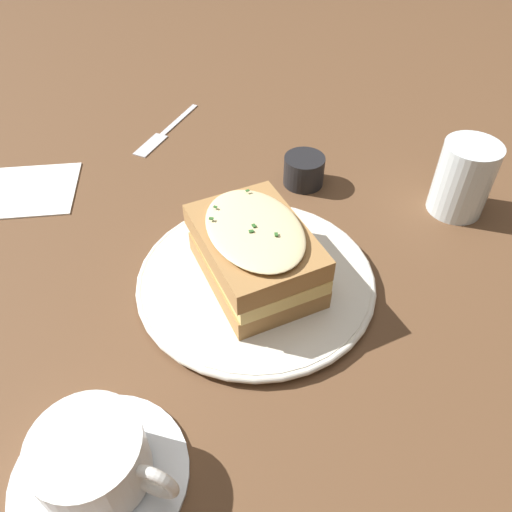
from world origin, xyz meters
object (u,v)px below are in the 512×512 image
Objects in this scene: water_glass at (463,179)px; condiment_pot at (304,170)px; dinner_plate at (256,280)px; napkin at (23,190)px; fork at (162,135)px; teacup_with_saucer at (95,464)px; sandwich at (255,252)px.

water_glass reaches higher than condiment_pot.
napkin is at bearing -39.21° from dinner_plate.
water_glass is 0.45m from fork.
condiment_pot is at bearing 83.72° from teacup_with_saucer.
sandwich is 0.30m from water_glass.
teacup_with_saucer reaches higher than napkin.
fork is at bearing -34.90° from water_glass.
teacup_with_saucer is at bearing 53.78° from condiment_pot.
teacup_with_saucer is 0.53m from fork.
water_glass is at bearing -163.40° from sandwich.
napkin is 0.39m from condiment_pot.
dinner_plate is 0.04m from sandwich.
napkin is (0.28, -0.23, -0.05)m from sandwich.
fork is (0.09, -0.34, -0.01)m from dinner_plate.
dinner_plate reaches higher than fork.
water_glass is (-0.45, -0.27, 0.02)m from teacup_with_saucer.
condiment_pot reaches higher than fork.
teacup_with_saucer is (0.16, 0.19, -0.02)m from sandwich.
dinner_plate is at bearing 16.54° from water_glass.
teacup_with_saucer reaches higher than dinner_plate.
sandwich reaches higher than dinner_plate.
water_glass is at bearing 61.14° from teacup_with_saucer.
fork is at bearing -150.77° from napkin.
teacup_with_saucer is 2.62× the size of condiment_pot.
teacup_with_saucer is 0.52m from water_glass.
sandwich is 0.21m from condiment_pot.
fork is at bearing -75.93° from sandwich.
napkin is at bearing -7.98° from condiment_pot.
sandwich is 1.18× the size of napkin.
fork is at bearing -41.11° from condiment_pot.
condiment_pot is (-0.10, -0.18, 0.01)m from dinner_plate.
sandwich is at bearing 78.54° from teacup_with_saucer.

